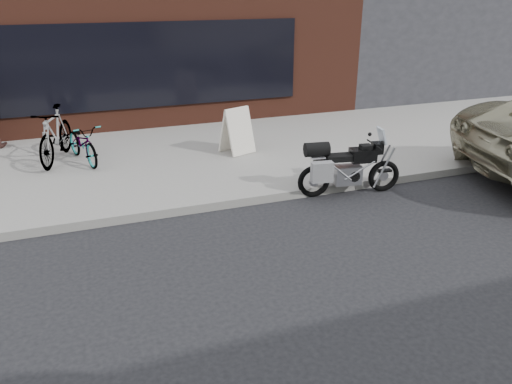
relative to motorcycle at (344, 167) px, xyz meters
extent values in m
plane|color=black|center=(-1.79, -3.90, -0.52)|extent=(120.00, 120.00, 0.00)
cube|color=gray|center=(-1.79, 3.10, -0.45)|extent=(44.00, 6.00, 0.15)
cube|color=#59291C|center=(-3.79, 10.10, 1.73)|extent=(14.00, 10.00, 4.50)
cube|color=black|center=(-3.79, 5.07, 1.18)|extent=(10.00, 0.08, 2.00)
torus|color=black|center=(-0.53, 0.10, -0.23)|extent=(0.60, 0.18, 0.59)
torus|color=black|center=(0.78, -0.09, -0.23)|extent=(0.60, 0.18, 0.59)
cube|color=#B7B7BC|center=(0.08, 0.01, -0.15)|extent=(0.52, 0.33, 0.34)
cube|color=black|center=(0.35, -0.03, 0.20)|extent=(0.48, 0.34, 0.23)
cube|color=black|center=(-0.09, 0.03, 0.18)|extent=(0.52, 0.31, 0.11)
cube|color=black|center=(-0.40, 0.08, 0.11)|extent=(0.29, 0.23, 0.12)
cube|color=black|center=(0.61, -0.07, 0.32)|extent=(0.19, 0.23, 0.19)
cube|color=silver|center=(0.67, -0.08, 0.54)|extent=(0.16, 0.28, 0.30)
cylinder|color=black|center=(0.55, -0.06, 0.38)|extent=(0.11, 0.61, 0.03)
cube|color=#B7B7BC|center=(-0.50, 0.09, 0.24)|extent=(0.28, 0.30, 0.03)
cube|color=slate|center=(-0.50, -0.14, 0.02)|extent=(0.39, 0.21, 0.35)
cylinder|color=black|center=(-0.50, 0.09, 0.36)|extent=(0.45, 0.30, 0.25)
cylinder|color=#B7B7BC|center=(-0.24, 0.20, -0.21)|extent=(0.49, 0.14, 0.17)
imported|color=gray|center=(-4.29, 3.00, 0.03)|extent=(0.96, 1.62, 0.80)
imported|color=gray|center=(-4.79, 3.24, 0.18)|extent=(1.06, 1.91, 1.10)
cube|color=white|center=(-1.12, 2.44, 0.11)|extent=(0.67, 0.49, 0.97)
cube|color=white|center=(-1.21, 2.68, 0.11)|extent=(0.67, 0.49, 0.97)
camera|label=1|loc=(-4.25, -7.27, 3.01)|focal=35.00mm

